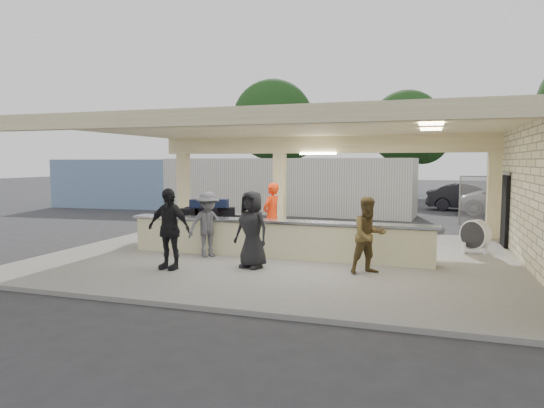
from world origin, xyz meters
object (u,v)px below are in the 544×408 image
(car_dark, at_px, (469,197))
(container_blue, at_px, (145,184))
(passenger_d, at_px, (252,229))
(drum_fan, at_px, (475,235))
(passenger_b, at_px, (169,229))
(passenger_c, at_px, (208,224))
(luggage_cart, at_px, (205,221))
(passenger_a, at_px, (369,235))
(baggage_counter, at_px, (275,239))
(baggage_handler, at_px, (272,215))
(container_white, at_px, (284,186))
(car_white_a, at_px, (514,202))

(car_dark, xyz_separation_m, container_blue, (-17.31, -3.77, 0.64))
(passenger_d, distance_m, car_dark, 17.96)
(drum_fan, distance_m, passenger_d, 6.35)
(passenger_b, distance_m, passenger_c, 1.61)
(luggage_cart, height_order, passenger_d, passenger_d)
(drum_fan, relative_size, passenger_a, 0.53)
(baggage_counter, distance_m, passenger_a, 2.80)
(car_dark, bearing_deg, drum_fan, 179.04)
(baggage_handler, xyz_separation_m, car_dark, (6.38, 14.13, -0.32))
(baggage_handler, xyz_separation_m, passenger_d, (0.43, -2.81, -0.03))
(passenger_c, xyz_separation_m, container_white, (-1.48, 11.97, 0.42))
(luggage_cart, height_order, passenger_c, passenger_c)
(car_white_a, height_order, container_white, container_white)
(baggage_counter, xyz_separation_m, passenger_a, (2.54, -1.10, 0.37))
(car_white_a, xyz_separation_m, container_white, (-10.81, -2.11, 0.71))
(passenger_a, distance_m, car_dark, 17.00)
(passenger_b, distance_m, container_blue, 16.87)
(luggage_cart, height_order, drum_fan, luggage_cart)
(baggage_counter, bearing_deg, passenger_c, -163.54)
(drum_fan, bearing_deg, passenger_a, -86.55)
(luggage_cart, xyz_separation_m, passenger_d, (2.37, -2.37, 0.17))
(baggage_counter, distance_m, passenger_d, 1.44)
(container_blue, bearing_deg, car_dark, 8.53)
(container_blue, bearing_deg, baggage_handler, -47.24)
(passenger_b, height_order, container_white, container_white)
(passenger_a, height_order, passenger_b, passenger_b)
(passenger_a, xyz_separation_m, car_white_a, (5.09, 14.68, -0.28))
(passenger_d, distance_m, container_white, 13.19)
(baggage_handler, height_order, car_dark, baggage_handler)
(passenger_a, relative_size, passenger_c, 1.00)
(baggage_handler, distance_m, container_white, 10.36)
(passenger_a, bearing_deg, passenger_c, 136.15)
(passenger_a, relative_size, car_dark, 0.40)
(passenger_c, distance_m, car_white_a, 16.89)
(passenger_c, bearing_deg, passenger_a, -58.11)
(drum_fan, height_order, passenger_a, passenger_a)
(passenger_c, bearing_deg, car_dark, 14.94)
(baggage_counter, relative_size, container_white, 0.64)
(drum_fan, xyz_separation_m, container_white, (-8.20, 9.17, 0.79))
(luggage_cart, relative_size, container_blue, 0.26)
(baggage_handler, xyz_separation_m, passenger_a, (3.11, -2.54, -0.08))
(passenger_a, height_order, passenger_c, passenger_c)
(luggage_cart, height_order, container_blue, container_blue)
(passenger_c, bearing_deg, luggage_cart, 68.45)
(drum_fan, relative_size, passenger_b, 0.48)
(car_white_a, height_order, car_dark, car_dark)
(baggage_counter, relative_size, drum_fan, 9.00)
(luggage_cart, relative_size, passenger_d, 1.47)
(luggage_cart, relative_size, passenger_b, 1.42)
(passenger_b, xyz_separation_m, car_white_a, (9.57, 15.67, -0.37))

